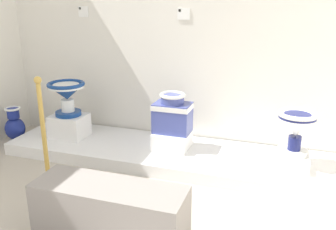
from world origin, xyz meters
TOP-DOWN VIEW (x-y plane):
  - wall_back at (2.08, 2.82)m, footprint 4.37×0.06m
  - display_platform at (2.08, 2.35)m, footprint 3.46×0.85m
  - plinth_block_leftmost at (0.91, 2.33)m, footprint 0.37×0.31m
  - antique_toilet_leftmost at (0.91, 2.33)m, footprint 0.40×0.40m
  - plinth_block_tall_cobalt at (2.08, 2.40)m, footprint 0.35×0.35m
  - antique_toilet_tall_cobalt at (2.08, 2.40)m, footprint 0.37×0.26m
  - plinth_block_broad_patterned at (3.25, 2.34)m, footprint 0.28×0.39m
  - antique_toilet_broad_patterned at (3.25, 2.34)m, footprint 0.35×0.35m
  - info_placard_first at (0.90, 2.78)m, footprint 0.12×0.01m
  - info_placard_second at (2.07, 2.78)m, footprint 0.13×0.01m
  - decorative_vase_companion at (0.21, 2.28)m, footprint 0.23×0.23m
  - stanchion_post_near_left at (1.19, 1.53)m, footprint 0.26×0.26m
  - museum_bench at (2.07, 1.02)m, footprint 1.06×0.36m

SIDE VIEW (x-z plane):
  - display_platform at x=2.08m, z-range 0.00..0.13m
  - plinth_block_broad_patterned at x=3.25m, z-range 0.13..0.24m
  - decorative_vase_companion at x=0.21m, z-range -0.02..0.39m
  - museum_bench at x=2.07m, z-range 0.00..0.40m
  - plinth_block_tall_cobalt at x=2.08m, z-range 0.13..0.30m
  - plinth_block_leftmost at x=0.91m, z-range 0.13..0.38m
  - stanchion_post_near_left at x=1.19m, z-range -0.21..0.78m
  - antique_toilet_tall_cobalt at x=2.08m, z-range 0.30..0.70m
  - antique_toilet_broad_patterned at x=3.25m, z-range 0.31..0.72m
  - antique_toilet_leftmost at x=0.91m, z-range 0.45..0.81m
  - info_placard_second at x=2.07m, z-range 1.39..1.50m
  - info_placard_first at x=0.90m, z-range 1.39..1.51m
  - wall_back at x=2.08m, z-range 0.00..3.16m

